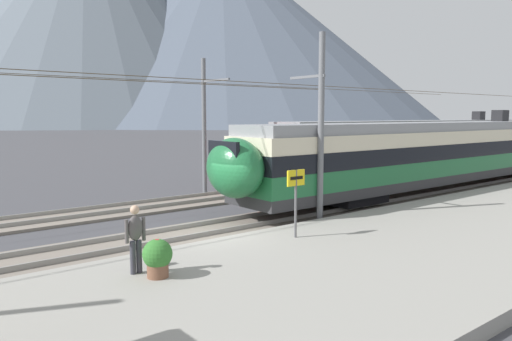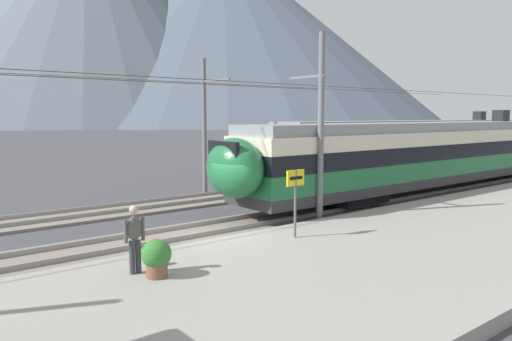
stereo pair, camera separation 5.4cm
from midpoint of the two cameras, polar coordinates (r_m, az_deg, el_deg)
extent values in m
plane|color=#424247|center=(16.57, -5.16, -8.26)|extent=(400.00, 400.00, 0.00)
cube|color=gray|center=(12.69, 8.00, -12.06)|extent=(120.00, 8.36, 0.37)
cube|color=slate|center=(17.37, -6.98, -7.38)|extent=(120.00, 3.00, 0.12)
cube|color=gray|center=(16.75, -5.70, -7.39)|extent=(120.00, 0.07, 0.16)
cube|color=gray|center=(17.94, -8.19, -6.49)|extent=(120.00, 0.07, 0.16)
cube|color=slate|center=(22.31, -14.64, -4.43)|extent=(120.00, 3.00, 0.12)
cube|color=gray|center=(21.64, -13.88, -4.37)|extent=(120.00, 0.07, 0.16)
cube|color=gray|center=(22.94, -15.37, -3.80)|extent=(120.00, 0.07, 0.16)
cube|color=#2D2D30|center=(30.35, 22.93, -0.23)|extent=(31.02, 2.93, 0.45)
cube|color=#1E6638|center=(30.28, 22.98, 0.99)|extent=(31.02, 2.93, 0.85)
cube|color=black|center=(30.23, 23.05, 2.50)|extent=(31.02, 2.97, 0.75)
cube|color=beige|center=(30.19, 23.11, 3.83)|extent=(31.02, 2.93, 0.65)
cube|color=gray|center=(30.17, 23.15, 4.87)|extent=(30.72, 2.73, 0.45)
cube|color=black|center=(22.51, 10.99, -3.13)|extent=(2.80, 2.35, 0.42)
ellipsoid|color=#1E6638|center=(17.91, -2.46, 0.29)|extent=(1.80, 2.70, 2.25)
cube|color=black|center=(17.58, -3.78, 1.55)|extent=(0.16, 1.76, 1.19)
cube|color=black|center=(34.33, 26.93, 5.79)|extent=(0.90, 0.70, 0.70)
cube|color=#2D2D30|center=(40.14, 21.39, 1.36)|extent=(33.63, 2.81, 0.45)
cube|color=red|center=(40.09, 21.43, 2.29)|extent=(33.63, 2.81, 0.85)
cube|color=black|center=(40.05, 21.47, 3.43)|extent=(33.63, 2.85, 0.75)
cube|color=white|center=(40.02, 21.52, 4.43)|extent=(33.63, 2.81, 0.65)
cube|color=gray|center=(40.01, 21.55, 5.22)|extent=(33.33, 2.61, 0.45)
cube|color=black|center=(31.65, 11.78, -0.38)|extent=(2.80, 2.25, 0.42)
cube|color=black|center=(49.44, 27.48, 1.46)|extent=(2.80, 2.25, 0.42)
ellipsoid|color=red|center=(26.54, 2.21, 2.32)|extent=(1.80, 2.58, 2.25)
cube|color=black|center=(26.19, 1.38, 3.20)|extent=(0.16, 1.69, 1.19)
cube|color=black|center=(44.44, 24.87, 5.90)|extent=(0.90, 0.70, 0.70)
cylinder|color=slate|center=(18.57, 7.72, 4.71)|extent=(0.24, 0.24, 7.30)
cube|color=slate|center=(19.16, 6.12, 10.92)|extent=(0.10, 1.85, 0.10)
cylinder|color=#473823|center=(19.70, 4.52, 10.08)|extent=(39.23, 0.02, 0.02)
cylinder|color=slate|center=(26.44, -6.04, 5.20)|extent=(0.24, 0.24, 7.25)
cube|color=slate|center=(25.56, -4.75, 10.55)|extent=(0.10, 2.52, 0.10)
cylinder|color=#473823|center=(24.63, -3.29, 10.13)|extent=(39.23, 0.02, 0.02)
cylinder|color=#59595B|center=(15.28, 4.74, -3.94)|extent=(0.08, 0.08, 2.15)
cube|color=yellow|center=(15.15, 4.77, -0.87)|extent=(0.70, 0.06, 0.50)
cube|color=black|center=(15.12, 4.86, -0.88)|extent=(0.52, 0.01, 0.10)
cylinder|color=#383842|center=(12.29, -14.28, -9.91)|extent=(0.14, 0.14, 0.82)
cylinder|color=#383842|center=(12.35, -13.59, -9.80)|extent=(0.14, 0.14, 0.82)
ellipsoid|color=#514C4C|center=(12.14, -14.03, -6.59)|extent=(0.36, 0.22, 0.62)
sphere|color=tan|center=(12.05, -14.09, -4.50)|extent=(0.22, 0.22, 0.22)
cylinder|color=#514C4C|center=(12.07, -14.98, -6.94)|extent=(0.09, 0.09, 0.58)
cylinder|color=#514C4C|center=(12.24, -13.08, -6.70)|extent=(0.09, 0.09, 0.58)
cube|color=black|center=(12.91, -11.23, -10.37)|extent=(0.32, 0.18, 0.24)
torus|color=black|center=(12.86, -11.25, -9.65)|extent=(0.16, 0.02, 0.16)
cylinder|color=brown|center=(12.00, -11.48, -11.40)|extent=(0.51, 0.51, 0.35)
sphere|color=#33752D|center=(11.89, -11.53, -9.60)|extent=(0.72, 0.72, 0.72)
sphere|color=red|center=(11.85, -11.54, -8.85)|extent=(0.39, 0.39, 0.39)
cone|color=slate|center=(231.58, -18.89, 16.77)|extent=(161.88, 161.88, 93.57)
cone|color=#515B6B|center=(246.85, -3.91, 15.68)|extent=(209.83, 209.83, 87.23)
camera|label=1|loc=(0.03, -89.93, 0.01)|focal=33.94mm
camera|label=2|loc=(0.03, 90.07, -0.01)|focal=33.94mm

